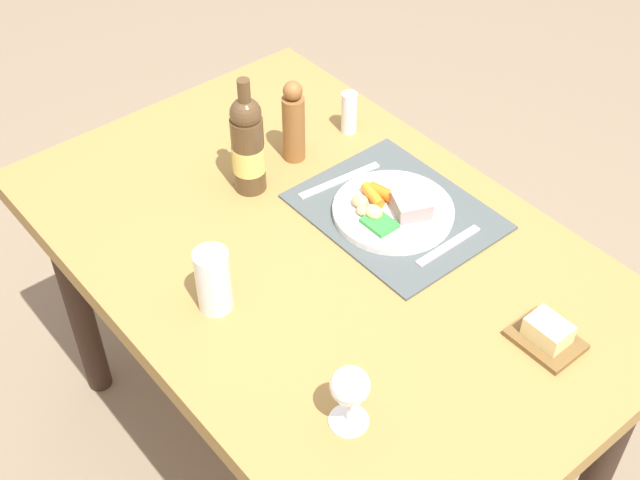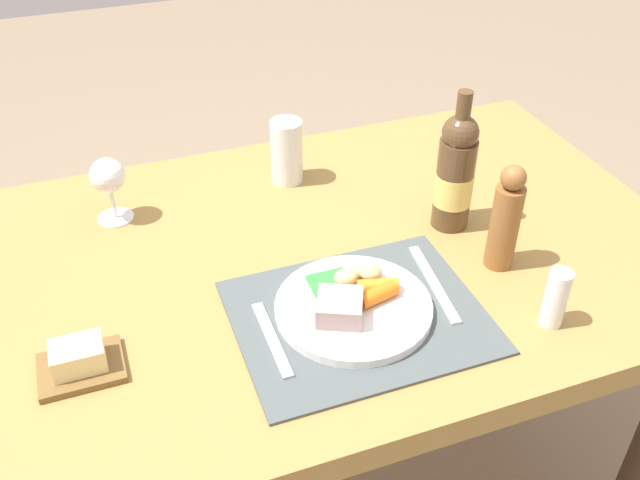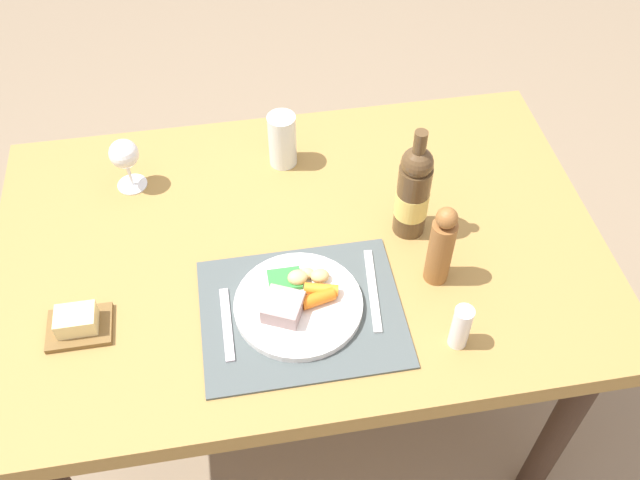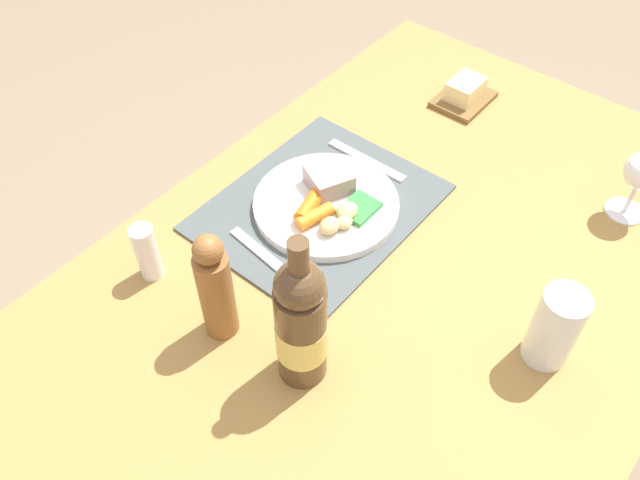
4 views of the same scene
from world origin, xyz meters
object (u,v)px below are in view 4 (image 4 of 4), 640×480
(knife, at_px, (274,263))
(salt_shaker, at_px, (147,252))
(fork, at_px, (366,160))
(dinner_plate, at_px, (327,202))
(butter_dish, at_px, (464,94))
(wine_bottle, at_px, (304,325))
(pepper_mill, at_px, (215,288))
(dining_table, at_px, (394,300))
(water_tumbler, at_px, (553,331))

(knife, bearing_deg, salt_shaker, -40.34)
(fork, height_order, salt_shaker, salt_shaker)
(dinner_plate, distance_m, butter_dish, 0.45)
(wine_bottle, distance_m, butter_dish, 0.75)
(wine_bottle, bearing_deg, fork, -154.49)
(knife, height_order, wine_bottle, wine_bottle)
(fork, relative_size, butter_dish, 1.37)
(dinner_plate, height_order, butter_dish, dinner_plate)
(butter_dish, bearing_deg, knife, -0.69)
(knife, bearing_deg, pepper_mill, 14.18)
(fork, height_order, knife, same)
(dining_table, distance_m, dinner_plate, 0.22)
(dining_table, height_order, salt_shaker, salt_shaker)
(wine_bottle, relative_size, butter_dish, 2.20)
(butter_dish, bearing_deg, pepper_mill, 0.92)
(butter_dish, relative_size, water_tumbler, 0.92)
(butter_dish, xyz_separation_m, water_tumbler, (0.47, 0.43, 0.04))
(salt_shaker, bearing_deg, fork, 165.80)
(salt_shaker, height_order, pepper_mill, pepper_mill)
(knife, relative_size, water_tumbler, 1.52)
(dining_table, height_order, dinner_plate, dinner_plate)
(dining_table, bearing_deg, fork, -131.62)
(fork, xyz_separation_m, butter_dish, (-0.30, 0.04, 0.01))
(dining_table, xyz_separation_m, water_tumbler, (0.00, 0.27, 0.16))
(butter_dish, relative_size, salt_shaker, 1.20)
(butter_dish, height_order, salt_shaker, salt_shaker)
(water_tumbler, height_order, pepper_mill, pepper_mill)
(dining_table, height_order, butter_dish, butter_dish)
(knife, xyz_separation_m, pepper_mill, (0.14, 0.02, 0.09))
(dinner_plate, bearing_deg, knife, 5.06)
(dining_table, height_order, water_tumbler, water_tumbler)
(water_tumbler, distance_m, pepper_mill, 0.50)
(fork, height_order, pepper_mill, pepper_mill)
(dining_table, xyz_separation_m, butter_dish, (-0.47, -0.16, 0.12))
(dinner_plate, xyz_separation_m, knife, (0.16, 0.01, -0.01))
(butter_dish, bearing_deg, dining_table, 18.43)
(dinner_plate, bearing_deg, salt_shaker, -24.13)
(knife, bearing_deg, wine_bottle, 61.35)
(salt_shaker, bearing_deg, dining_table, 130.97)
(dinner_plate, relative_size, wine_bottle, 0.94)
(water_tumbler, bearing_deg, salt_shaker, -64.91)
(dinner_plate, relative_size, butter_dish, 2.06)
(knife, height_order, butter_dish, butter_dish)
(water_tumbler, bearing_deg, wine_bottle, -46.25)
(dining_table, xyz_separation_m, pepper_mill, (0.28, -0.15, 0.19))
(dining_table, distance_m, water_tumbler, 0.31)
(salt_shaker, bearing_deg, pepper_mill, 89.16)
(dinner_plate, distance_m, knife, 0.16)
(salt_shaker, bearing_deg, dinner_plate, 155.87)
(fork, distance_m, salt_shaker, 0.47)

